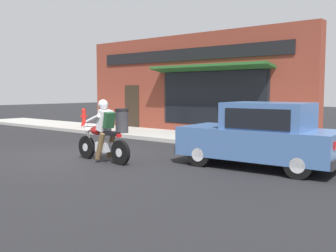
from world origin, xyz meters
name	(u,v)px	position (x,y,z in m)	size (l,w,h in m)	color
ground_plane	(79,156)	(0.00, 0.00, 0.00)	(80.00, 80.00, 0.00)	black
sidewalk_curb	(133,132)	(5.12, 3.00, 0.07)	(2.60, 22.00, 0.14)	#ADAAA3
storefront_building	(188,85)	(6.65, 1.16, 2.11)	(1.25, 11.25, 4.20)	brown
motorcycle_with_rider	(103,136)	(-0.09, -1.13, 0.68)	(0.57, 2.02, 1.62)	black
car_hatchback	(261,136)	(1.78, -4.65, 0.77)	(1.91, 3.89, 1.57)	black
traffic_cone	(282,136)	(4.85, -3.86, 0.43)	(0.36, 0.36, 0.60)	black
trash_bin	(122,121)	(4.22, 2.71, 0.64)	(0.56, 0.56, 0.98)	#2D2D33
fire_hydrant	(84,118)	(4.88, 5.99, 0.57)	(0.36, 0.24, 0.88)	red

